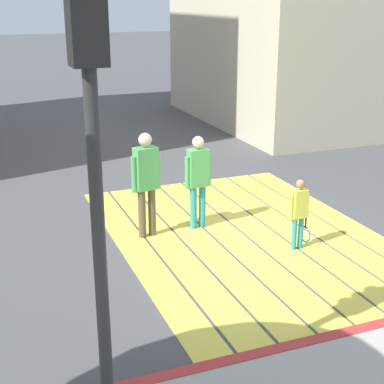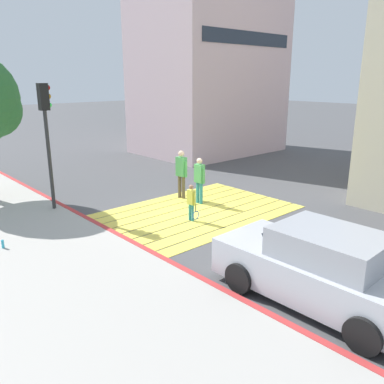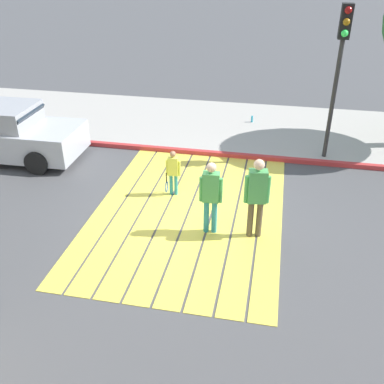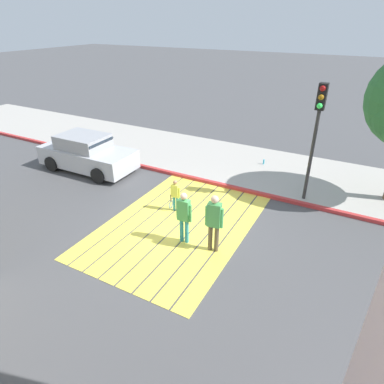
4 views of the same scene
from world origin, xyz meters
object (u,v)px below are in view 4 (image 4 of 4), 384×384
object	(u,v)px
pedestrian_adult_lead	(214,220)
water_bottle	(264,162)
car_parked_near_curb	(87,154)
pedestrian_child_with_racket	(175,194)
traffic_light_corner	(317,121)
pedestrian_adult_trailing	(184,214)

from	to	relation	value
pedestrian_adult_lead	water_bottle	bearing A→B (deg)	-174.96
car_parked_near_curb	pedestrian_child_with_racket	distance (m)	5.43
pedestrian_adult_lead	car_parked_near_curb	bearing A→B (deg)	-109.74
traffic_light_corner	pedestrian_adult_lead	size ratio (longest dim) A/B	2.33
car_parked_near_curb	traffic_light_corner	xyz separation A→B (m)	(-1.58, 9.10, 2.30)
car_parked_near_curb	water_bottle	world-z (taller)	car_parked_near_curb
water_bottle	pedestrian_child_with_racket	distance (m)	5.48
water_bottle	pedestrian_adult_lead	distance (m)	6.72
pedestrian_adult_lead	pedestrian_child_with_racket	size ratio (longest dim) A/B	1.53
pedestrian_adult_lead	traffic_light_corner	bearing A→B (deg)	158.08
car_parked_near_curb	pedestrian_adult_trailing	world-z (taller)	pedestrian_adult_trailing
water_bottle	pedestrian_adult_lead	size ratio (longest dim) A/B	0.12
car_parked_near_curb	pedestrian_child_with_racket	size ratio (longest dim) A/B	3.63
traffic_light_corner	pedestrian_adult_lead	world-z (taller)	traffic_light_corner
water_bottle	traffic_light_corner	bearing A→B (deg)	43.57
traffic_light_corner	pedestrian_child_with_racket	bearing A→B (deg)	-53.46
car_parked_near_curb	water_bottle	size ratio (longest dim) A/B	19.68
car_parked_near_curb	traffic_light_corner	size ratio (longest dim) A/B	1.02
car_parked_near_curb	pedestrian_adult_trailing	size ratio (longest dim) A/B	2.59
pedestrian_adult_trailing	pedestrian_child_with_racket	distance (m)	1.88
traffic_light_corner	pedestrian_adult_lead	bearing A→B (deg)	-21.92
car_parked_near_curb	pedestrian_child_with_racket	world-z (taller)	car_parked_near_curb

